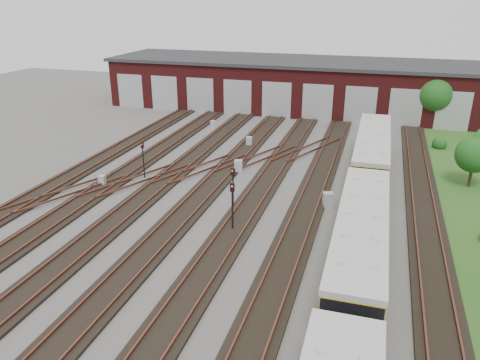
# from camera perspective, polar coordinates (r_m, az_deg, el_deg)

# --- Properties ---
(ground) EXTENTS (120.00, 120.00, 0.00)m
(ground) POSITION_cam_1_polar(r_m,az_deg,el_deg) (27.84, -7.38, -9.43)
(ground) COLOR #4B4845
(ground) RESTS_ON ground
(track_network) EXTENTS (30.40, 70.00, 0.33)m
(track_network) POSITION_cam_1_polar(r_m,az_deg,el_deg) (28.31, -7.22, -8.61)
(track_network) COLOR black
(track_network) RESTS_ON ground
(maintenance_shed) EXTENTS (51.00, 12.50, 6.35)m
(maintenance_shed) POSITION_cam_1_polar(r_m,az_deg,el_deg) (63.35, 7.51, 11.49)
(maintenance_shed) COLOR #4F1315
(maintenance_shed) RESTS_ON ground
(metro_train) EXTENTS (2.73, 46.81, 3.06)m
(metro_train) POSITION_cam_1_polar(r_m,az_deg,el_deg) (26.39, 14.46, -7.13)
(metro_train) COLOR black
(metro_train) RESTS_ON ground
(signal_mast_0) EXTENTS (0.25, 0.23, 3.06)m
(signal_mast_0) POSITION_cam_1_polar(r_m,az_deg,el_deg) (39.32, -11.74, 2.95)
(signal_mast_0) COLOR black
(signal_mast_0) RESTS_ON ground
(signal_mast_1) EXTENTS (0.30, 0.28, 3.32)m
(signal_mast_1) POSITION_cam_1_polar(r_m,az_deg,el_deg) (29.66, -0.94, -2.52)
(signal_mast_1) COLOR black
(signal_mast_1) RESTS_ON ground
(signal_mast_2) EXTENTS (0.28, 0.27, 3.01)m
(signal_mast_2) POSITION_cam_1_polar(r_m,az_deg,el_deg) (32.97, -0.86, -0.31)
(signal_mast_2) COLOR black
(signal_mast_2) RESTS_ON ground
(signal_mast_3) EXTENTS (0.30, 0.28, 3.06)m
(signal_mast_3) POSITION_cam_1_polar(r_m,az_deg,el_deg) (32.74, 13.08, -1.01)
(signal_mast_3) COLOR black
(signal_mast_3) RESTS_ON ground
(relay_cabinet_0) EXTENTS (0.56, 0.48, 0.87)m
(relay_cabinet_0) POSITION_cam_1_polar(r_m,az_deg,el_deg) (38.92, -16.44, -0.08)
(relay_cabinet_0) COLOR #A2A4A7
(relay_cabinet_0) RESTS_ON ground
(relay_cabinet_1) EXTENTS (0.67, 0.62, 0.89)m
(relay_cabinet_1) POSITION_cam_1_polar(r_m,az_deg,el_deg) (53.75, -3.35, 6.77)
(relay_cabinet_1) COLOR #A2A4A7
(relay_cabinet_1) RESTS_ON ground
(relay_cabinet_2) EXTENTS (0.78, 0.70, 1.12)m
(relay_cabinet_2) POSITION_cam_1_polar(r_m,az_deg,el_deg) (40.07, -0.20, 1.67)
(relay_cabinet_2) COLOR #A2A4A7
(relay_cabinet_2) RESTS_ON ground
(relay_cabinet_3) EXTENTS (0.65, 0.57, 0.96)m
(relay_cabinet_3) POSITION_cam_1_polar(r_m,az_deg,el_deg) (47.20, 1.12, 4.71)
(relay_cabinet_3) COLOR #A2A4A7
(relay_cabinet_3) RESTS_ON ground
(relay_cabinet_4) EXTENTS (0.83, 0.76, 1.13)m
(relay_cabinet_4) POSITION_cam_1_polar(r_m,az_deg,el_deg) (34.15, 10.66, -2.41)
(relay_cabinet_4) COLOR #A2A4A7
(relay_cabinet_4) RESTS_ON ground
(tree_0) EXTENTS (4.07, 4.07, 6.74)m
(tree_0) POSITION_cam_1_polar(r_m,az_deg,el_deg) (57.71, 22.76, 10.14)
(tree_0) COLOR #372919
(tree_0) RESTS_ON ground
(tree_1) EXTENTS (2.91, 2.91, 4.81)m
(tree_1) POSITION_cam_1_polar(r_m,az_deg,el_deg) (40.51, 26.77, 3.28)
(tree_1) COLOR #372919
(tree_1) RESTS_ON ground
(bush_1) EXTENTS (1.41, 1.41, 1.41)m
(bush_1) POSITION_cam_1_polar(r_m,az_deg,el_deg) (50.50, 23.19, 4.34)
(bush_1) COLOR #1A4D16
(bush_1) RESTS_ON ground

